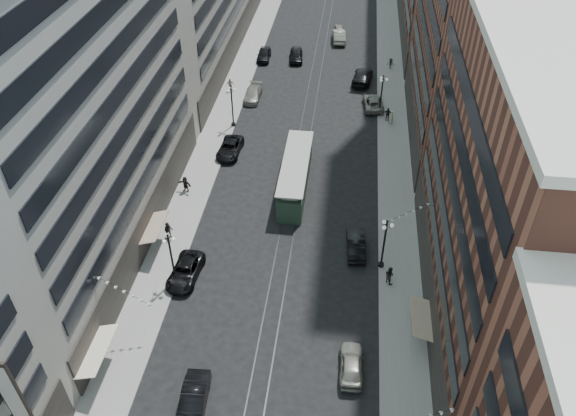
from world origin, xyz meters
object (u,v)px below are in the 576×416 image
at_px(lamppost_se_far, 384,242).
at_px(car_2, 185,271).
at_px(car_7, 230,148).
at_px(pedestrian_8, 391,117).
at_px(lamppost_sw_mid, 232,105).
at_px(car_14, 339,36).
at_px(car_extra_0, 339,29).
at_px(pedestrian_9, 391,64).
at_px(lamppost_sw_far, 171,256).
at_px(pedestrian_2, 168,230).
at_px(pedestrian_5, 185,184).
at_px(lamppost_se_mid, 381,94).
at_px(pedestrian_extra_1, 388,114).
at_px(streetcar, 295,176).
at_px(car_8, 253,94).
at_px(car_13, 296,55).
at_px(pedestrian_6, 230,85).
at_px(car_5, 194,401).
at_px(pedestrian_7, 389,275).
at_px(car_10, 356,245).
at_px(car_12, 362,76).
at_px(car_4, 351,364).
at_px(car_11, 373,103).
at_px(car_9, 264,55).

distance_m(lamppost_se_far, car_2, 18.09).
height_order(car_7, pedestrian_8, pedestrian_8).
bearing_deg(lamppost_sw_mid, car_14, 67.17).
bearing_deg(car_extra_0, pedestrian_9, 117.09).
distance_m(lamppost_sw_far, pedestrian_2, 6.19).
relative_size(car_7, pedestrian_5, 2.93).
relative_size(lamppost_se_mid, car_7, 1.04).
bearing_deg(pedestrian_extra_1, streetcar, -120.60).
relative_size(car_8, car_13, 1.04).
relative_size(lamppost_sw_mid, pedestrian_2, 3.00).
height_order(pedestrian_6, car_extra_0, pedestrian_6).
bearing_deg(car_5, lamppost_sw_mid, 93.32).
distance_m(car_14, pedestrian_7, 53.91).
distance_m(car_5, pedestrian_9, 59.98).
bearing_deg(pedestrian_6, lamppost_sw_far, 73.21).
distance_m(lamppost_se_far, pedestrian_2, 20.67).
relative_size(pedestrian_2, pedestrian_5, 1.02).
distance_m(pedestrian_5, pedestrian_extra_1, 28.06).
distance_m(car_10, car_12, 35.38).
bearing_deg(car_2, car_extra_0, 83.57).
height_order(lamppost_sw_far, streetcar, lamppost_sw_far).
xyz_separation_m(car_4, car_extra_0, (-4.22, 66.59, -0.05)).
relative_size(car_8, car_10, 1.08).
height_order(car_8, pedestrian_9, pedestrian_9).
bearing_deg(car_extra_0, lamppost_se_far, 91.51).
bearing_deg(pedestrian_2, pedestrian_9, 46.97).
relative_size(streetcar, car_8, 2.45).
bearing_deg(pedestrian_6, pedestrian_2, 69.87).
height_order(pedestrian_2, pedestrian_extra_1, pedestrian_2).
distance_m(lamppost_se_far, car_11, 30.09).
distance_m(car_2, car_8, 33.86).
xyz_separation_m(car_8, pedestrian_7, (17.81, -32.43, 0.32)).
distance_m(car_8, car_extra_0, 26.75).
relative_size(streetcar, pedestrian_9, 7.91).
bearing_deg(streetcar, car_7, 145.41).
bearing_deg(car_7, car_4, -58.99).
bearing_deg(car_13, car_14, 46.73).
bearing_deg(car_12, pedestrian_2, 70.43).
bearing_deg(lamppost_sw_mid, lamppost_sw_far, -90.00).
distance_m(lamppost_se_mid, car_8, 17.49).
height_order(car_11, pedestrian_6, pedestrian_6).
relative_size(car_12, car_13, 1.24).
height_order(car_13, car_14, car_14).
bearing_deg(pedestrian_9, pedestrian_7, -79.01).
xyz_separation_m(lamppost_se_mid, car_9, (-17.58, 15.07, -2.29)).
distance_m(lamppost_sw_mid, streetcar, 15.11).
distance_m(streetcar, car_4, 23.68).
relative_size(car_2, car_8, 1.03).
height_order(car_8, car_12, car_12).
height_order(car_8, pedestrian_6, pedestrian_6).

